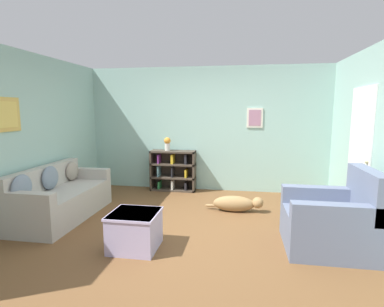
{
  "coord_description": "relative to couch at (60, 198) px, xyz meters",
  "views": [
    {
      "loc": [
        0.75,
        -4.07,
        1.72
      ],
      "look_at": [
        0.0,
        0.4,
        1.05
      ],
      "focal_mm": 28.0,
      "sensor_mm": 36.0,
      "label": 1
    }
  ],
  "objects": [
    {
      "name": "couch",
      "position": [
        0.0,
        0.0,
        0.0
      ],
      "size": [
        0.8,
        1.79,
        0.83
      ],
      "color": "#ADA89E",
      "rests_on": "ground_plane"
    },
    {
      "name": "coffee_table",
      "position": [
        1.55,
        -0.83,
        -0.08
      ],
      "size": [
        0.59,
        0.57,
        0.46
      ],
      "color": "#ADA3CC",
      "rests_on": "ground_plane"
    },
    {
      "name": "wall_back",
      "position": [
        2.09,
        2.13,
        0.98
      ],
      "size": [
        5.6,
        0.13,
        2.6
      ],
      "color": "#93BCB2",
      "rests_on": "ground_plane"
    },
    {
      "name": "vase",
      "position": [
        1.29,
        1.9,
        0.69
      ],
      "size": [
        0.14,
        0.14,
        0.28
      ],
      "color": "silver",
      "rests_on": "bookshelf"
    },
    {
      "name": "recliner_chair",
      "position": [
        3.97,
        -0.44,
        0.03
      ],
      "size": [
        1.03,
        0.94,
        1.01
      ],
      "color": "slate",
      "rests_on": "ground_plane"
    },
    {
      "name": "dog",
      "position": [
        2.77,
        0.75,
        -0.18
      ],
      "size": [
        0.99,
        0.24,
        0.27
      ],
      "color": "#9E7A4C",
      "rests_on": "ground_plane"
    },
    {
      "name": "ground_plane",
      "position": [
        2.09,
        -0.12,
        -0.32
      ],
      "size": [
        14.0,
        14.0,
        0.0
      ],
      "primitive_type": "plane",
      "color": "brown"
    },
    {
      "name": "bookshelf",
      "position": [
        1.41,
        1.92,
        0.1
      ],
      "size": [
        0.95,
        0.31,
        0.86
      ],
      "color": "#42382D",
      "rests_on": "ground_plane"
    },
    {
      "name": "wall_left",
      "position": [
        -0.46,
        -0.13,
        0.98
      ],
      "size": [
        0.13,
        5.0,
        2.6
      ],
      "color": "#93BCB2",
      "rests_on": "ground_plane"
    }
  ]
}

